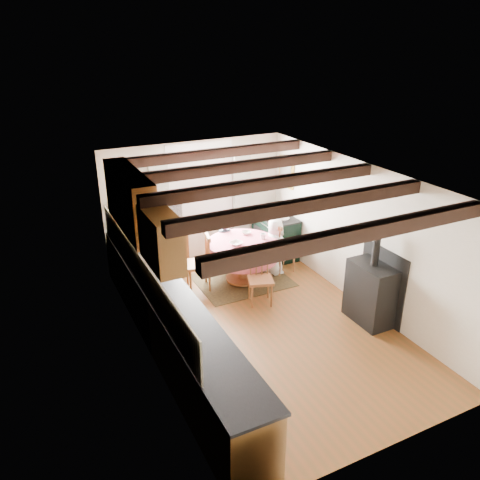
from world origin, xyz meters
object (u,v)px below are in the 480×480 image
chair_near (261,278)px  child_far (224,244)px  child_right (275,246)px  dining_table (242,262)px  chair_right (282,247)px  cup (263,236)px  aga_range (276,236)px  chair_left (198,262)px  cast_iron_stove (373,278)px

chair_near → child_far: size_ratio=0.93×
child_right → child_far: bearing=50.0°
dining_table → chair_right: chair_right is taller
dining_table → child_far: size_ratio=1.28×
child_far → chair_near: bearing=91.9°
chair_right → child_far: bearing=54.3°
chair_near → chair_right: bearing=62.1°
cup → aga_range: bearing=45.8°
chair_near → aga_range: bearing=71.4°
child_right → aga_range: bearing=-33.0°
aga_range → chair_right: bearing=-109.7°
dining_table → aga_range: (1.09, 0.67, 0.05)m
chair_left → child_far: 0.92m
chair_right → aga_range: size_ratio=1.05×
dining_table → chair_near: 0.86m
chair_near → chair_left: size_ratio=0.91×
child_far → dining_table: bearing=99.5°
chair_near → chair_right: 1.30m
chair_right → child_far: (-0.95, 0.59, 0.01)m
chair_near → child_right: (0.77, 0.87, 0.08)m
chair_left → dining_table: bearing=95.2°
child_far → chair_right: bearing=150.1°
chair_right → aga_range: bearing=-23.3°
chair_left → child_far: size_ratio=1.03×
cast_iron_stove → cup: bearing=111.4°
chair_left → chair_right: size_ratio=1.04×
aga_range → chair_left: bearing=-163.2°
chair_right → aga_range: 0.68m
chair_left → chair_right: chair_left is taller
chair_right → cast_iron_stove: cast_iron_stove is taller
chair_near → chair_right: size_ratio=0.94×
chair_near → child_far: (0.00, 1.48, 0.03)m
chair_near → cup: (0.49, 0.81, 0.36)m
dining_table → chair_right: size_ratio=1.29×
chair_left → cast_iron_stove: cast_iron_stove is taller
dining_table → child_far: (-0.08, 0.63, 0.12)m
chair_right → child_right: (-0.18, -0.02, 0.05)m
chair_left → child_right: bearing=98.5°
aga_range → child_right: 0.79m
dining_table → child_right: (0.69, 0.01, 0.16)m
dining_table → child_right: size_ratio=1.17×
chair_right → child_right: size_ratio=0.91×
chair_right → aga_range: chair_right is taller
chair_left → cast_iron_stove: bearing=54.6°
cast_iron_stove → dining_table: bearing=119.9°
chair_right → cup: size_ratio=9.01×
dining_table → cup: size_ratio=11.64×
child_right → cup: bearing=98.7°
cast_iron_stove → aga_range: bearing=92.3°
child_far → child_right: bearing=143.5°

